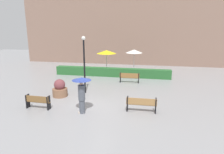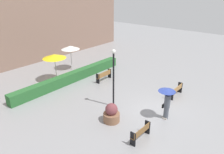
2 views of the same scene
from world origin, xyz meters
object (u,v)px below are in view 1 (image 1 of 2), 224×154
pedestrian_with_umbrella (82,89)px  bench_near_left (38,101)px  planter_pot (60,89)px  lamp_post (84,59)px  bench_back_row (129,77)px  patio_umbrella_white (134,51)px  bench_near_right (141,104)px  patio_umbrella_yellow (107,52)px

pedestrian_with_umbrella → bench_near_left: bearing=179.1°
planter_pot → pedestrian_with_umbrella: bearing=-44.0°
bench_near_left → lamp_post: bearing=62.6°
bench_back_row → patio_umbrella_white: size_ratio=0.70×
bench_near_left → lamp_post: size_ratio=0.37×
bench_near_right → lamp_post: size_ratio=0.41×
planter_pot → patio_umbrella_yellow: 8.23m
bench_near_right → pedestrian_with_umbrella: bearing=-167.1°
pedestrian_with_umbrella → patio_umbrella_white: size_ratio=0.83×
pedestrian_with_umbrella → planter_pot: 3.59m
bench_back_row → planter_pot: 6.40m
bench_back_row → pedestrian_with_umbrella: (-1.93, -7.03, 0.88)m
lamp_post → bench_near_left: bearing=-117.4°
patio_umbrella_white → planter_pot: bearing=-116.0°
bench_back_row → lamp_post: (-2.94, -3.53, 2.03)m
bench_near_right → bench_back_row: bearing=102.3°
planter_pot → patio_umbrella_yellow: bearing=78.2°
lamp_post → patio_umbrella_yellow: bearing=88.9°
bench_near_left → lamp_post: lamp_post is taller
pedestrian_with_umbrella → lamp_post: (-1.01, 3.51, 1.15)m
pedestrian_with_umbrella → lamp_post: 3.83m
lamp_post → bench_near_right: bearing=-32.6°
bench_near_left → bench_near_right: (6.10, 0.71, 0.02)m
patio_umbrella_yellow → planter_pot: bearing=-101.8°
pedestrian_with_umbrella → patio_umbrella_yellow: bearing=94.9°
bench_near_left → bench_back_row: bearing=55.9°
bench_near_right → patio_umbrella_yellow: patio_umbrella_yellow is taller
pedestrian_with_umbrella → patio_umbrella_yellow: size_ratio=0.83×
bench_back_row → patio_umbrella_yellow: (-2.80, 3.25, 1.79)m
bench_back_row → bench_near_left: bearing=-124.1°
bench_back_row → bench_near_right: (1.37, -6.27, -0.01)m
bench_near_right → planter_pot: 6.04m
bench_near_left → planter_pot: (0.30, 2.38, 0.05)m
planter_pot → patio_umbrella_white: 10.24m
patio_umbrella_white → bench_near_left: bearing=-112.4°
bench_back_row → patio_umbrella_yellow: bearing=130.7°
bench_near_left → pedestrian_with_umbrella: (2.81, -0.04, 0.90)m
bench_near_left → pedestrian_with_umbrella: 2.95m
bench_back_row → pedestrian_with_umbrella: 7.34m
bench_near_left → pedestrian_with_umbrella: bearing=-0.9°
bench_near_left → patio_umbrella_yellow: size_ratio=0.61×
bench_near_left → bench_back_row: bench_back_row is taller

